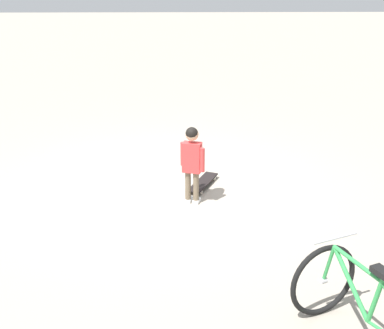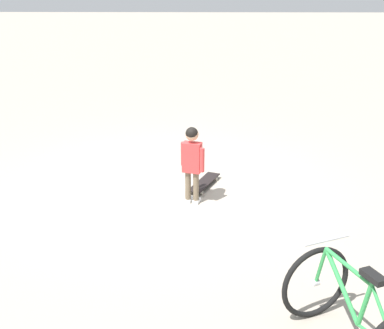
# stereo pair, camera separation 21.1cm
# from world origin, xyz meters

# --- Properties ---
(ground_plane) EXTENTS (50.00, 50.00, 0.00)m
(ground_plane) POSITION_xyz_m (0.00, 0.00, 0.00)
(ground_plane) COLOR #9E9384
(child_person) EXTENTS (0.30, 0.31, 1.06)m
(child_person) POSITION_xyz_m (0.55, 0.38, 0.66)
(child_person) COLOR brown
(child_person) RESTS_ON ground
(skateboard) EXTENTS (0.78, 0.48, 0.07)m
(skateboard) POSITION_xyz_m (-0.02, 0.55, 0.06)
(skateboard) COLOR black
(skateboard) RESTS_ON ground
(bicycle_near) EXTENTS (1.27, 1.09, 0.85)m
(bicycle_near) POSITION_xyz_m (3.48, 1.74, 0.38)
(bicycle_near) COLOR black
(bicycle_near) RESTS_ON ground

